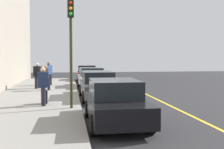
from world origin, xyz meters
TOP-DOWN VIEW (x-y plane):
  - ground_plane at (0.00, 0.00)m, footprint 56.00×56.00m
  - sidewalk at (0.00, -3.30)m, footprint 28.00×4.60m
  - lane_stripe_centre at (0.00, 3.20)m, footprint 28.00×0.14m
  - parked_car_red at (-11.91, 0.14)m, footprint 4.32×1.97m
  - parked_car_white at (-5.66, 0.10)m, footprint 4.20×2.02m
  - parked_car_charcoal at (-0.24, 0.05)m, footprint 4.80×1.95m
  - parked_car_black at (5.71, 0.04)m, footprint 4.20×1.91m
  - pedestrian_black_coat at (-4.67, -3.69)m, footprint 0.55×0.55m
  - pedestrian_navy_coat at (2.37, -2.66)m, footprint 0.56×0.50m
  - pedestrian_brown_coat at (-3.46, -3.02)m, footprint 0.48×0.53m
  - pedestrian_blue_coat at (-7.02, -3.10)m, footprint 0.56×0.54m
  - traffic_light_pole at (3.26, -1.43)m, footprint 0.35×0.26m
  - rolling_suitcase at (1.87, -2.63)m, footprint 0.34×0.22m

SIDE VIEW (x-z plane):
  - ground_plane at x=0.00m, z-range 0.00..0.00m
  - lane_stripe_centre at x=0.00m, z-range 0.00..0.01m
  - sidewalk at x=0.00m, z-range 0.00..0.15m
  - rolling_suitcase at x=1.87m, z-range -0.03..0.96m
  - parked_car_white at x=-5.66m, z-range 0.00..1.51m
  - parked_car_black at x=5.71m, z-range 0.00..1.51m
  - parked_car_red at x=-11.91m, z-range 0.00..1.51m
  - parked_car_charcoal at x=-0.24m, z-range 0.00..1.52m
  - pedestrian_brown_coat at x=-3.46m, z-range 0.20..1.84m
  - pedestrian_navy_coat at x=2.37m, z-range 0.21..1.91m
  - pedestrian_black_coat at x=-4.67m, z-range 0.21..1.97m
  - pedestrian_blue_coat at x=-7.02m, z-range 0.21..1.98m
  - traffic_light_pole at x=3.26m, z-range 0.93..5.42m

